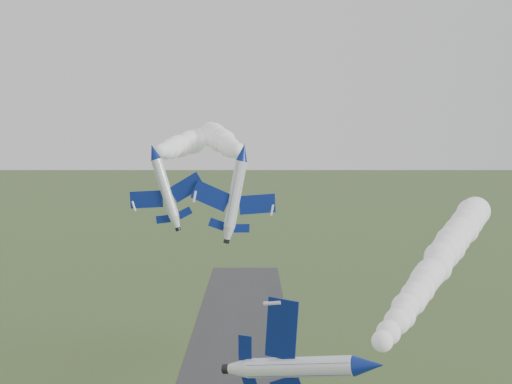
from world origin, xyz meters
TOP-DOWN VIEW (x-y plane):
  - jet_lead at (11.54, -9.27)m, footprint 7.72×12.73m
  - smoke_trail_jet_lead at (28.49, 24.51)m, footprint 32.40×65.31m
  - jet_pair_left at (-9.21, 20.13)m, footprint 8.88×11.15m
  - smoke_trail_jet_pair_left at (-9.96, 59.52)m, footprint 5.99×74.30m
  - jet_pair_right at (1.77, 20.62)m, footprint 10.47×12.62m
  - smoke_trail_jet_pair_right at (-2.82, 54.25)m, footprint 13.84×62.06m

SIDE VIEW (x-z plane):
  - jet_lead at x=11.54m, z-range 24.63..35.48m
  - smoke_trail_jet_lead at x=28.49m, z-range 29.31..34.61m
  - jet_pair_right at x=1.77m, z-range 43.54..47.05m
  - jet_pair_left at x=-9.21m, z-range 43.60..47.13m
  - smoke_trail_jet_pair_left at x=-9.96m, z-range 43.57..49.00m
  - smoke_trail_jet_pair_right at x=-2.82m, z-range 44.31..49.56m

